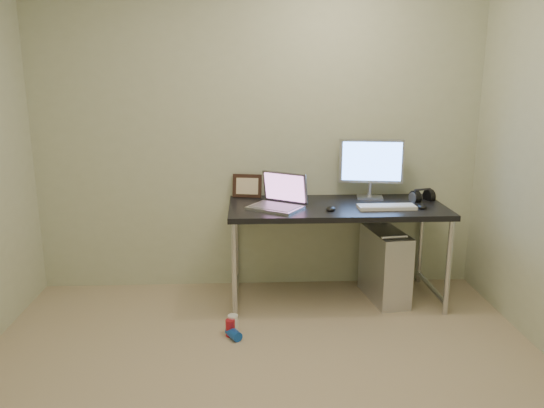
{
  "coord_description": "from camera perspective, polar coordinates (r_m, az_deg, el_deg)",
  "views": [
    {
      "loc": [
        -0.08,
        -2.41,
        1.7
      ],
      "look_at": [
        0.08,
        1.05,
        0.85
      ],
      "focal_mm": 35.0,
      "sensor_mm": 36.0,
      "label": 1
    }
  ],
  "objects": [
    {
      "name": "can_white",
      "position": [
        3.66,
        -4.22,
        -12.76
      ],
      "size": [
        0.09,
        0.09,
        0.13
      ],
      "primitive_type": "cylinder",
      "rotation": [
        0.0,
        0.0,
        -0.35
      ],
      "color": "white",
      "rests_on": "ground"
    },
    {
      "name": "picture_frame",
      "position": [
        4.19,
        -2.69,
        1.96
      ],
      "size": [
        0.24,
        0.1,
        0.19
      ],
      "primitive_type": "cube",
      "rotation": [
        -0.21,
        0.0,
        -0.17
      ],
      "color": "black",
      "rests_on": "desk"
    },
    {
      "name": "mouse_right",
      "position": [
        4.01,
        15.85,
        -0.19
      ],
      "size": [
        0.08,
        0.11,
        0.04
      ],
      "primitive_type": "ellipsoid",
      "rotation": [
        0.0,
        0.0,
        -0.16
      ],
      "color": "black",
      "rests_on": "desk"
    },
    {
      "name": "laptop",
      "position": [
        3.86,
        0.75,
        0.47
      ],
      "size": [
        0.46,
        0.45,
        0.25
      ],
      "rotation": [
        0.0,
        0.0,
        -0.58
      ],
      "color": "silver",
      "rests_on": "desk"
    },
    {
      "name": "headphones",
      "position": [
        4.24,
        15.85,
        0.76
      ],
      "size": [
        0.21,
        0.12,
        0.12
      ],
      "rotation": [
        0.0,
        0.0,
        0.33
      ],
      "color": "black",
      "rests_on": "desk"
    },
    {
      "name": "monitor",
      "position": [
        4.19,
        10.63,
        4.26
      ],
      "size": [
        0.5,
        0.17,
        0.47
      ],
      "rotation": [
        0.0,
        0.0,
        -0.15
      ],
      "color": "silver",
      "rests_on": "desk"
    },
    {
      "name": "cable_b",
      "position": [
        4.43,
        11.66,
        -3.84
      ],
      "size": [
        0.02,
        0.11,
        0.71
      ],
      "primitive_type": "cylinder",
      "rotation": [
        0.14,
        0.0,
        0.09
      ],
      "color": "black",
      "rests_on": "ground"
    },
    {
      "name": "tower_computer",
      "position": [
        4.19,
        12.02,
        -6.42
      ],
      "size": [
        0.3,
        0.55,
        0.58
      ],
      "rotation": [
        0.0,
        0.0,
        0.15
      ],
      "color": "silver",
      "rests_on": "ground"
    },
    {
      "name": "can_red",
      "position": [
        3.63,
        -4.5,
        -13.14
      ],
      "size": [
        0.09,
        0.09,
        0.12
      ],
      "primitive_type": "cylinder",
      "rotation": [
        0.0,
        0.0,
        -0.48
      ],
      "color": "#AD1824",
      "rests_on": "ground"
    },
    {
      "name": "wall_back",
      "position": [
        4.18,
        -1.5,
        7.62
      ],
      "size": [
        3.5,
        0.02,
        2.5
      ],
      "primitive_type": "cube",
      "color": "beige",
      "rests_on": "ground"
    },
    {
      "name": "desk",
      "position": [
        4.0,
        6.95,
        -1.21
      ],
      "size": [
        1.6,
        0.7,
        0.75
      ],
      "color": "black",
      "rests_on": "ground"
    },
    {
      "name": "webcam",
      "position": [
        4.18,
        0.4,
        2.02
      ],
      "size": [
        0.05,
        0.04,
        0.13
      ],
      "rotation": [
        0.0,
        0.0,
        -0.11
      ],
      "color": "silver",
      "rests_on": "desk"
    },
    {
      "name": "can_blue",
      "position": [
        3.61,
        -4.14,
        -13.76
      ],
      "size": [
        0.12,
        0.14,
        0.07
      ],
      "primitive_type": "cylinder",
      "rotation": [
        1.57,
        0.0,
        0.53
      ],
      "color": "blue",
      "rests_on": "ground"
    },
    {
      "name": "keyboard",
      "position": [
        3.93,
        12.23,
        -0.31
      ],
      "size": [
        0.42,
        0.14,
        0.03
      ],
      "primitive_type": "cube",
      "rotation": [
        0.0,
        0.0,
        0.02
      ],
      "color": "white",
      "rests_on": "desk"
    },
    {
      "name": "cable_a",
      "position": [
        4.42,
        10.48,
        -3.54
      ],
      "size": [
        0.01,
        0.16,
        0.69
      ],
      "primitive_type": "cylinder",
      "rotation": [
        0.21,
        0.0,
        0.0
      ],
      "color": "black",
      "rests_on": "ground"
    },
    {
      "name": "mouse_left",
      "position": [
        3.82,
        6.35,
        -0.41
      ],
      "size": [
        0.1,
        0.12,
        0.04
      ],
      "primitive_type": "ellipsoid",
      "rotation": [
        0.0,
        0.0,
        -0.31
      ],
      "color": "black",
      "rests_on": "desk"
    }
  ]
}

